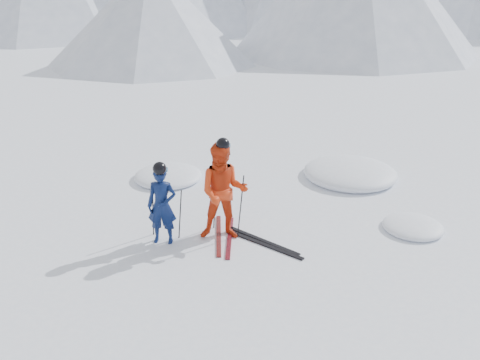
% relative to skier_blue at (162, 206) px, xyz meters
% --- Properties ---
extents(ground, '(160.00, 160.00, 0.00)m').
position_rel_skier_blue_xyz_m(ground, '(3.30, 0.52, -0.78)').
color(ground, white).
rests_on(ground, ground).
extents(skier_blue, '(0.65, 0.51, 1.57)m').
position_rel_skier_blue_xyz_m(skier_blue, '(0.00, 0.00, 0.00)').
color(skier_blue, '#0B1945').
rests_on(skier_blue, ground).
extents(skier_red, '(1.17, 1.05, 1.98)m').
position_rel_skier_blue_xyz_m(skier_red, '(1.04, 0.59, 0.21)').
color(skier_red, red).
rests_on(skier_red, ground).
extents(pole_blue_left, '(0.11, 0.08, 1.04)m').
position_rel_skier_blue_xyz_m(pole_blue_left, '(-0.30, 0.15, -0.26)').
color(pole_blue_left, black).
rests_on(pole_blue_left, ground).
extents(pole_blue_right, '(0.11, 0.07, 1.04)m').
position_rel_skier_blue_xyz_m(pole_blue_right, '(0.25, 0.25, -0.26)').
color(pole_blue_right, black).
rests_on(pole_blue_right, ground).
extents(pole_red_left, '(0.13, 0.10, 1.32)m').
position_rel_skier_blue_xyz_m(pole_red_left, '(0.74, 0.84, -0.12)').
color(pole_red_left, black).
rests_on(pole_red_left, ground).
extents(pole_red_right, '(0.13, 0.09, 1.32)m').
position_rel_skier_blue_xyz_m(pole_red_right, '(1.34, 0.74, -0.12)').
color(pole_red_right, black).
rests_on(pole_red_right, ground).
extents(ski_worn_left, '(0.75, 1.60, 0.03)m').
position_rel_skier_blue_xyz_m(ski_worn_left, '(0.92, 0.59, -0.77)').
color(ski_worn_left, black).
rests_on(ski_worn_left, ground).
extents(ski_worn_right, '(0.64, 1.64, 0.03)m').
position_rel_skier_blue_xyz_m(ski_worn_right, '(1.16, 0.59, -0.77)').
color(ski_worn_right, black).
rests_on(ski_worn_right, ground).
extents(ski_loose_a, '(1.63, 0.65, 0.03)m').
position_rel_skier_blue_xyz_m(ski_loose_a, '(1.84, 0.69, -0.77)').
color(ski_loose_a, black).
rests_on(ski_loose_a, ground).
extents(ski_loose_b, '(1.65, 0.60, 0.03)m').
position_rel_skier_blue_xyz_m(ski_loose_b, '(1.94, 0.54, -0.77)').
color(ski_loose_b, black).
rests_on(ski_loose_b, ground).
extents(snow_lumps, '(9.62, 6.89, 0.53)m').
position_rel_skier_blue_xyz_m(snow_lumps, '(2.22, 3.79, -0.78)').
color(snow_lumps, white).
rests_on(snow_lumps, ground).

